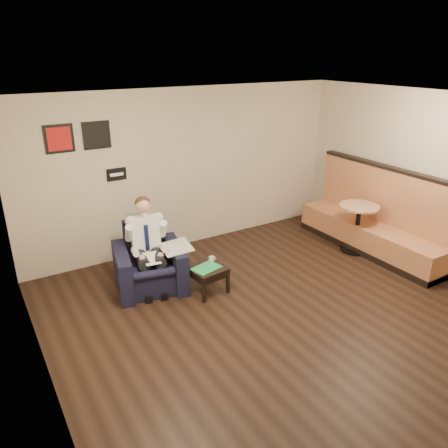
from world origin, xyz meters
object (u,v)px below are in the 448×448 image
armchair (149,258)px  smartphone (204,263)px  green_folder (206,268)px  cafe_table (357,228)px  seated_man (150,251)px  coffee_mug (211,259)px  side_table (207,279)px  banquette (373,211)px

armchair → smartphone: armchair is taller
green_folder → cafe_table: size_ratio=0.47×
seated_man → green_folder: bearing=-22.9°
coffee_mug → smartphone: coffee_mug is taller
side_table → green_folder: 0.21m
green_folder → banquette: banquette is taller
armchair → cafe_table: (3.63, -0.70, -0.05)m
seated_man → smartphone: size_ratio=10.47×
coffee_mug → smartphone: bearing=169.8°
side_table → smartphone: 0.25m
armchair → smartphone: (0.69, -0.42, -0.07)m
side_table → cafe_table: cafe_table is taller
coffee_mug → side_table: bearing=-139.4°
side_table → green_folder: bearing=-139.4°
armchair → green_folder: 0.88m
side_table → banquette: banquette is taller
seated_man → banquette: 3.96m
cafe_table → seated_man: bearing=170.9°
seated_man → side_table: bearing=-20.7°
coffee_mug → cafe_table: bearing=-5.3°
seated_man → side_table: (0.69, -0.45, -0.45)m
seated_man → side_table: size_ratio=2.66×
side_table → banquette: bearing=-4.1°
green_folder → cafe_table: (2.99, -0.11, 0.02)m
side_table → banquette: (3.21, -0.23, 0.54)m
coffee_mug → cafe_table: size_ratio=0.10×
armchair → side_table: armchair is taller
smartphone → coffee_mug: bearing=-7.1°
banquette → cafe_table: (-0.24, 0.10, -0.31)m
banquette → cafe_table: banquette is taller
cafe_table → coffee_mug: bearing=174.7°
armchair → coffee_mug: 0.93m
smartphone → armchair: bearing=151.7°
side_table → smartphone: bearing=79.5°
seated_man → side_table: 0.94m
green_folder → armchair: bearing=137.4°
banquette → cafe_table: size_ratio=3.37×
side_table → coffee_mug: coffee_mug is taller
smartphone → side_table: bearing=-97.4°
seated_man → banquette: bearing=2.3°
seated_man → green_folder: 0.85m
green_folder → banquette: 3.25m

